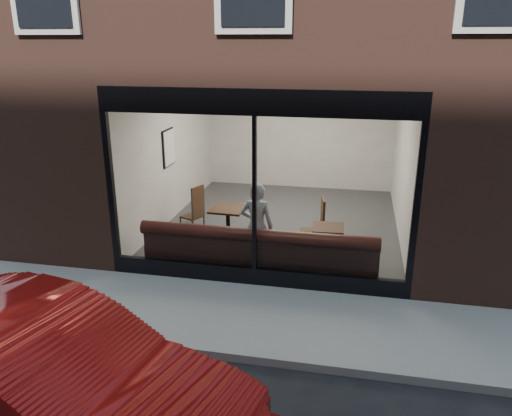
% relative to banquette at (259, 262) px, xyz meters
% --- Properties ---
extents(ground, '(120.00, 120.00, 0.00)m').
position_rel_banquette_xyz_m(ground, '(0.00, -2.45, -0.23)').
color(ground, black).
rests_on(ground, ground).
extents(sidewalk_near, '(40.00, 2.00, 0.01)m').
position_rel_banquette_xyz_m(sidewalk_near, '(0.00, -1.45, -0.22)').
color(sidewalk_near, gray).
rests_on(sidewalk_near, ground).
extents(kerb_near, '(40.00, 0.10, 0.12)m').
position_rel_banquette_xyz_m(kerb_near, '(0.00, -2.50, -0.17)').
color(kerb_near, gray).
rests_on(kerb_near, ground).
extents(host_building_pier_left, '(2.50, 12.00, 3.20)m').
position_rel_banquette_xyz_m(host_building_pier_left, '(-3.75, 5.55, 1.38)').
color(host_building_pier_left, brown).
rests_on(host_building_pier_left, ground).
extents(host_building_pier_right, '(2.50, 12.00, 3.20)m').
position_rel_banquette_xyz_m(host_building_pier_right, '(3.75, 5.55, 1.38)').
color(host_building_pier_right, brown).
rests_on(host_building_pier_right, ground).
extents(host_building_backfill, '(5.00, 6.00, 3.20)m').
position_rel_banquette_xyz_m(host_building_backfill, '(0.00, 8.55, 1.38)').
color(host_building_backfill, brown).
rests_on(host_building_backfill, ground).
extents(cafe_floor, '(6.00, 6.00, 0.00)m').
position_rel_banquette_xyz_m(cafe_floor, '(0.00, 2.55, -0.21)').
color(cafe_floor, '#2D2D30').
rests_on(cafe_floor, ground).
extents(cafe_ceiling, '(6.00, 6.00, 0.00)m').
position_rel_banquette_xyz_m(cafe_ceiling, '(0.00, 2.55, 2.97)').
color(cafe_ceiling, white).
rests_on(cafe_ceiling, host_building_upper).
extents(cafe_wall_back, '(5.00, 0.00, 5.00)m').
position_rel_banquette_xyz_m(cafe_wall_back, '(0.00, 5.54, 1.37)').
color(cafe_wall_back, beige).
rests_on(cafe_wall_back, ground).
extents(cafe_wall_left, '(0.00, 6.00, 6.00)m').
position_rel_banquette_xyz_m(cafe_wall_left, '(-2.49, 2.55, 1.37)').
color(cafe_wall_left, beige).
rests_on(cafe_wall_left, ground).
extents(cafe_wall_right, '(0.00, 6.00, 6.00)m').
position_rel_banquette_xyz_m(cafe_wall_right, '(2.49, 2.55, 1.37)').
color(cafe_wall_right, beige).
rests_on(cafe_wall_right, ground).
extents(storefront_kick, '(5.00, 0.10, 0.30)m').
position_rel_banquette_xyz_m(storefront_kick, '(0.00, -0.40, -0.08)').
color(storefront_kick, black).
rests_on(storefront_kick, ground).
extents(storefront_header, '(5.00, 0.10, 0.40)m').
position_rel_banquette_xyz_m(storefront_header, '(0.00, -0.40, 2.77)').
color(storefront_header, black).
rests_on(storefront_header, host_building_upper).
extents(storefront_mullion, '(0.06, 0.10, 2.50)m').
position_rel_banquette_xyz_m(storefront_mullion, '(0.00, -0.40, 1.32)').
color(storefront_mullion, black).
rests_on(storefront_mullion, storefront_kick).
extents(storefront_glass, '(4.80, 0.00, 4.80)m').
position_rel_banquette_xyz_m(storefront_glass, '(0.00, -0.43, 1.33)').
color(storefront_glass, white).
rests_on(storefront_glass, storefront_kick).
extents(banquette, '(4.00, 0.55, 0.45)m').
position_rel_banquette_xyz_m(banquette, '(0.00, 0.00, 0.00)').
color(banquette, '#331312').
rests_on(banquette, cafe_floor).
extents(person, '(0.60, 0.42, 1.59)m').
position_rel_banquette_xyz_m(person, '(-0.09, 0.21, 0.57)').
color(person, '#98B2C9').
rests_on(person, cafe_floor).
extents(cafe_table_left, '(0.67, 0.67, 0.04)m').
position_rel_banquette_xyz_m(cafe_table_left, '(-0.87, 1.19, 0.52)').
color(cafe_table_left, black).
rests_on(cafe_table_left, cafe_floor).
extents(cafe_table_right, '(0.57, 0.57, 0.04)m').
position_rel_banquette_xyz_m(cafe_table_right, '(1.13, 0.55, 0.52)').
color(cafe_table_right, black).
rests_on(cafe_table_right, cafe_floor).
extents(cafe_chair_left, '(0.50, 0.50, 0.04)m').
position_rel_banquette_xyz_m(cafe_chair_left, '(-1.89, 1.98, 0.01)').
color(cafe_chair_left, black).
rests_on(cafe_chair_left, cafe_floor).
extents(cafe_chair_right, '(0.52, 0.52, 0.04)m').
position_rel_banquette_xyz_m(cafe_chair_right, '(0.77, 1.55, 0.01)').
color(cafe_chair_right, black).
rests_on(cafe_chair_right, cafe_floor).
extents(wall_poster, '(0.02, 0.56, 0.74)m').
position_rel_banquette_xyz_m(wall_poster, '(-2.45, 2.29, 1.44)').
color(wall_poster, white).
rests_on(wall_poster, cafe_wall_left).
extents(parked_car, '(4.59, 2.40, 1.44)m').
position_rel_banquette_xyz_m(parked_car, '(-1.29, -4.22, 0.49)').
color(parked_car, '#9B100E').
rests_on(parked_car, ground).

